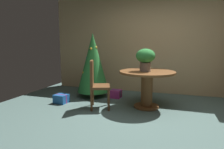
% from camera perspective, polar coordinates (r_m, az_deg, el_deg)
% --- Properties ---
extents(ground_plane, '(6.60, 6.60, 0.00)m').
position_cam_1_polar(ground_plane, '(3.36, 10.49, -13.91)').
color(ground_plane, '#4C6660').
extents(back_wall_panel, '(6.00, 0.10, 2.60)m').
position_cam_1_polar(back_wall_panel, '(5.29, 14.01, 8.65)').
color(back_wall_panel, tan).
rests_on(back_wall_panel, ground_plane).
extents(round_dining_table, '(1.12, 1.12, 0.76)m').
position_cam_1_polar(round_dining_table, '(4.00, 10.30, -2.25)').
color(round_dining_table, brown).
rests_on(round_dining_table, ground_plane).
extents(flower_vase, '(0.38, 0.38, 0.45)m').
position_cam_1_polar(flower_vase, '(3.91, 9.87, 4.97)').
color(flower_vase, '#665B51').
rests_on(flower_vase, round_dining_table).
extents(wooden_chair_left_near, '(0.51, 0.54, 0.98)m').
position_cam_1_polar(wooden_chair_left_near, '(3.91, -4.63, -2.25)').
color(wooden_chair_left_near, brown).
rests_on(wooden_chair_left_near, ground_plane).
extents(holiday_tree, '(0.79, 0.79, 1.57)m').
position_cam_1_polar(holiday_tree, '(4.79, -5.65, 3.47)').
color(holiday_tree, brown).
rests_on(holiday_tree, ground_plane).
extents(gift_box_blue, '(0.29, 0.28, 0.19)m').
position_cam_1_polar(gift_box_blue, '(4.49, -14.75, -6.91)').
color(gift_box_blue, '#1E569E').
rests_on(gift_box_blue, ground_plane).
extents(gift_box_purple, '(0.25, 0.25, 0.19)m').
position_cam_1_polar(gift_box_purple, '(4.76, 1.16, -5.73)').
color(gift_box_purple, '#9E287A').
rests_on(gift_box_purple, ground_plane).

